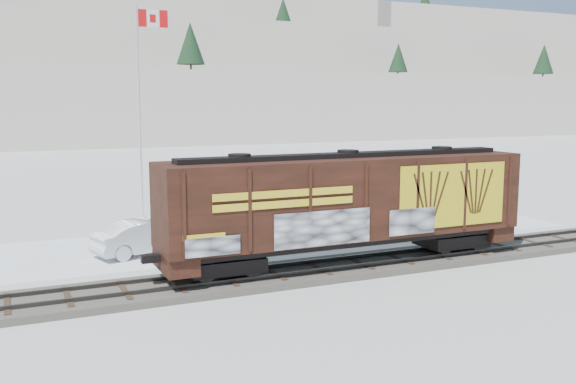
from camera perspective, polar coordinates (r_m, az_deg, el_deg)
name	(u,v)px	position (r m, az deg, el deg)	size (l,w,h in m)	color
ground	(273,279)	(26.53, -1.34, -7.74)	(500.00, 500.00, 0.00)	white
rail_track	(273,276)	(26.49, -1.34, -7.44)	(50.00, 3.40, 0.43)	#59544C
parking_strip	(217,242)	(33.36, -6.36, -4.45)	(40.00, 8.00, 0.03)	white
hillside	(42,70)	(163.77, -21.04, 10.12)	(360.00, 110.00, 93.00)	white
hopper_railcar	(347,201)	(27.36, 5.31, -0.84)	(16.15, 3.06, 4.66)	black
flagpole	(142,142)	(39.22, -12.84, 4.33)	(2.30, 0.90, 12.71)	silver
car_silver	(178,228)	(33.54, -9.77, -3.14)	(1.73, 4.30, 1.47)	#AFB1B6
car_white	(145,237)	(31.21, -12.60, -3.93)	(1.71, 4.92, 1.62)	silver
car_dark	(248,230)	(32.95, -3.57, -3.40)	(1.80, 4.43, 1.28)	black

